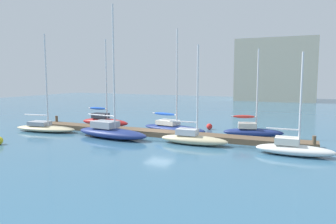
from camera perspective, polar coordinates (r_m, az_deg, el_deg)
name	(u,v)px	position (r m, az deg, el deg)	size (l,w,h in m)	color
ground_plane	(159,136)	(29.17, -1.60, -4.31)	(120.00, 120.00, 0.00)	#386684
dock_pier	(159,133)	(29.13, -1.60, -3.86)	(26.75, 1.76, 0.46)	brown
dock_piling_near_end	(57,121)	(37.05, -19.52, -1.51)	(0.28, 0.28, 1.11)	brown
dock_piling_far_end	(314,143)	(25.60, 24.93, -5.16)	(0.28, 0.28, 1.11)	brown
sailboat_0	(45,127)	(33.57, -21.43, -2.54)	(6.77, 2.76, 9.49)	beige
sailboat_1	(104,120)	(35.40, -11.48, -1.50)	(5.81, 1.53, 9.43)	#B21E1E
sailboat_2	(111,131)	(28.42, -10.30, -3.44)	(7.57, 3.00, 11.53)	navy
sailboat_3	(173,127)	(31.09, 0.89, -2.66)	(7.21, 3.29, 9.97)	navy
sailboat_4	(193,138)	(25.45, 4.56, -4.72)	(5.62, 1.61, 7.89)	beige
sailboat_5	(252,130)	(29.62, 15.00, -3.25)	(5.54, 2.75, 7.89)	navy
sailboat_6	(294,148)	(23.60, 21.80, -6.10)	(5.24, 1.75, 7.09)	white
mooring_buoy_red	(209,127)	(32.79, 7.50, -2.62)	(0.61, 0.61, 0.61)	red
harbor_building_distant	(277,70)	(77.84, 19.09, 7.13)	(17.04, 13.53, 13.76)	#BCB299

